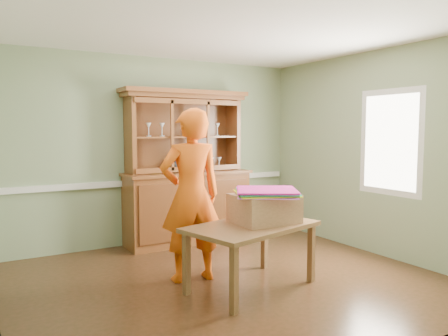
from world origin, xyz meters
TOP-DOWN VIEW (x-y plane):
  - floor at (0.00, 0.00)m, footprint 4.50×4.50m
  - ceiling at (0.00, 0.00)m, footprint 4.50×4.50m
  - wall_back at (0.00, 2.00)m, footprint 4.50×0.00m
  - wall_right at (2.25, 0.00)m, footprint 0.00×4.00m
  - wall_front at (0.00, -2.00)m, footprint 4.50×0.00m
  - chair_rail at (0.00, 1.98)m, footprint 4.41×0.05m
  - window_panel at (2.23, -0.30)m, footprint 0.03×0.96m
  - china_hutch at (0.34, 1.75)m, footprint 1.90×0.63m
  - dining_table at (0.10, -0.32)m, footprint 1.51×1.12m
  - cardboard_box at (0.28, -0.29)m, footprint 0.65×0.53m
  - kite_stack at (0.29, -0.33)m, footprint 0.82×0.82m
  - person at (-0.33, 0.23)m, footprint 0.74×0.54m

SIDE VIEW (x-z plane):
  - floor at x=0.00m, z-range 0.00..0.00m
  - dining_table at x=0.10m, z-range 0.26..0.93m
  - china_hutch at x=0.34m, z-range -0.33..1.90m
  - cardboard_box at x=0.28m, z-range 0.68..0.98m
  - chair_rail at x=0.00m, z-range 0.86..0.94m
  - person at x=-0.33m, z-range 0.00..1.89m
  - kite_stack at x=0.29m, z-range 0.98..1.04m
  - wall_back at x=0.00m, z-range -0.90..3.60m
  - wall_right at x=2.25m, z-range -0.65..3.35m
  - wall_front at x=0.00m, z-range -0.90..3.60m
  - window_panel at x=2.23m, z-range 0.82..2.18m
  - ceiling at x=0.00m, z-range 2.70..2.70m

